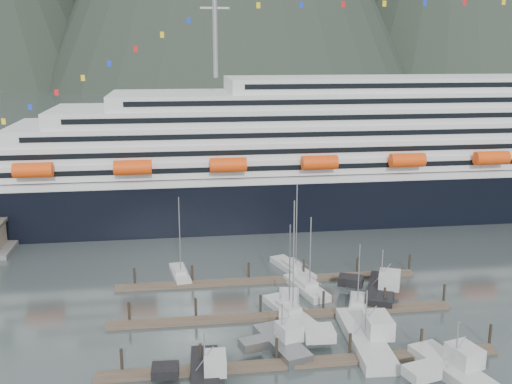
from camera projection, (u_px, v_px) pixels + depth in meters
ground at (323, 324)px, 80.83m from camera, size 1600.00×1600.00×0.00m
cruise_ship at (394, 159)px, 134.97m from camera, size 210.00×30.40×50.30m
dock_near at (304, 362)px, 70.51m from camera, size 48.18×2.28×3.20m
dock_mid at (283, 315)px, 83.03m from camera, size 48.18×2.28×3.20m
dock_far at (269, 280)px, 95.55m from camera, size 48.18×2.28×3.20m
sailboat_c at (289, 305)px, 85.73m from camera, size 4.81×10.88×13.32m
sailboat_d at (289, 312)px, 83.61m from camera, size 6.02×11.52×17.22m
sailboat_e at (180, 275)px, 97.42m from camera, size 3.59×9.34×14.06m
sailboat_f at (306, 288)px, 91.82m from camera, size 5.50×10.73×12.59m
sailboat_g at (292, 269)px, 99.94m from camera, size 6.10×11.60×15.67m
sailboat_h at (358, 306)px, 85.71m from camera, size 5.02×8.50×10.25m
trawler_a at (204, 373)px, 67.02m from camera, size 8.42×11.68×6.31m
trawler_b at (281, 342)px, 74.01m from camera, size 8.58×10.72×6.60m
trawler_c at (364, 337)px, 75.13m from camera, size 11.08×15.72×7.98m
trawler_d at (454, 369)px, 67.66m from camera, size 10.00×12.91×7.38m
trawler_e at (380, 288)px, 90.40m from camera, size 10.60×12.57×7.83m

